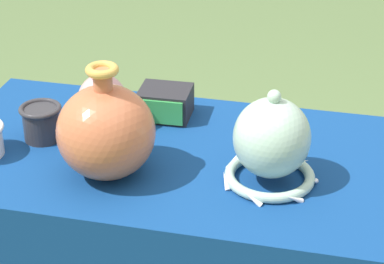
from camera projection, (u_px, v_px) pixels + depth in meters
name	position (u px, v px, depth m)	size (l,w,h in m)	color
display_table	(224.00, 196.00, 1.67)	(1.30, 0.58, 0.73)	brown
vase_tall_bulbous	(106.00, 131.00, 1.55)	(0.21, 0.21, 0.25)	#BC6642
vase_dome_bell	(271.00, 144.00, 1.53)	(0.20, 0.21, 0.22)	#A8CCB7
mosaic_tile_box	(165.00, 103.00, 1.81)	(0.13, 0.11, 0.07)	#232328
cup_wide_charcoal	(41.00, 121.00, 1.71)	(0.10, 0.10, 0.08)	#2D2D33
jar_round_rose	(103.00, 103.00, 1.73)	(0.12, 0.12, 0.16)	#D19399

